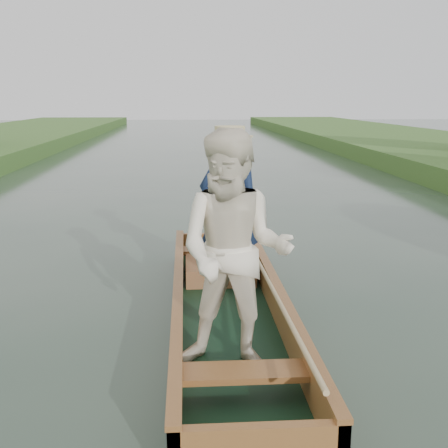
{
  "coord_description": "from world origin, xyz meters",
  "views": [
    {
      "loc": [
        -0.42,
        -5.44,
        2.3
      ],
      "look_at": [
        0.0,
        0.6,
        0.95
      ],
      "focal_mm": 45.0,
      "sensor_mm": 36.0,
      "label": 1
    }
  ],
  "objects": [
    {
      "name": "trees_far",
      "position": [
        -0.16,
        9.22,
        2.56
      ],
      "size": [
        22.57,
        15.25,
        4.37
      ],
      "color": "#47331E",
      "rests_on": "ground"
    },
    {
      "name": "ground",
      "position": [
        0.0,
        0.0,
        0.0
      ],
      "size": [
        120.0,
        120.0,
        0.0
      ],
      "primitive_type": "plane",
      "color": "#283D30",
      "rests_on": "ground"
    },
    {
      "name": "punt",
      "position": [
        0.0,
        -0.26,
        0.78
      ],
      "size": [
        1.16,
        5.0,
        2.08
      ],
      "color": "black",
      "rests_on": "ground"
    }
  ]
}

